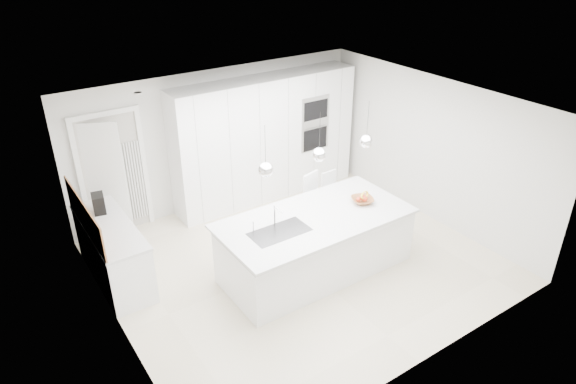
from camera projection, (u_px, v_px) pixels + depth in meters
floor at (299, 262)px, 7.97m from camera, size 5.50×5.50×0.00m
wall_back at (219, 138)px, 9.22m from camera, size 5.50×0.00×5.50m
wall_left at (109, 252)px, 6.02m from camera, size 0.00×5.00×5.00m
ceiling at (301, 107)px, 6.81m from camera, size 5.50×5.50×0.00m
tall_cabinets at (266, 139)px, 9.45m from camera, size 3.60×0.60×2.30m
oven_stack at (315, 124)px, 9.58m from camera, size 0.62×0.04×1.05m
doorway_frame at (114, 176)px, 8.33m from camera, size 1.11×0.08×2.13m
hallway_door at (100, 182)px, 8.18m from camera, size 0.76×0.38×2.00m
radiator at (135, 181)px, 8.57m from camera, size 0.32×0.04×1.40m
left_base_cabinets at (114, 253)px, 7.43m from camera, size 0.60×1.80×0.86m
left_worktop at (108, 227)px, 7.22m from camera, size 0.62×1.82×0.04m
oak_backsplash at (84, 216)px, 6.95m from camera, size 0.02×1.80×0.50m
island_base at (316, 246)px, 7.60m from camera, size 2.80×1.20×0.86m
island_worktop at (315, 218)px, 7.43m from camera, size 2.84×1.40×0.04m
island_sink at (280, 237)px, 7.10m from camera, size 0.84×0.44×0.18m
island_tap at (275, 215)px, 7.16m from camera, size 0.02×0.02×0.30m
pendant_left at (266, 170)px, 6.50m from camera, size 0.20×0.20×0.20m
pendant_mid at (319, 155)px, 6.92m from camera, size 0.20×0.20×0.20m
pendant_right at (366, 141)px, 7.34m from camera, size 0.20×0.20×0.20m
fruit_bowl at (362, 200)px, 7.79m from camera, size 0.44×0.44×0.08m
espresso_machine at (99, 203)px, 7.49m from camera, size 0.22×0.29×0.28m
bar_stool_left at (315, 207)px, 8.42m from camera, size 0.48×0.58×1.09m
bar_stool_right at (332, 200)px, 8.74m from camera, size 0.35×0.47×0.97m
apple_a at (365, 199)px, 7.76m from camera, size 0.09×0.09×0.09m
apple_b at (363, 198)px, 7.79m from camera, size 0.09×0.09×0.09m
apple_c at (361, 198)px, 7.80m from camera, size 0.07×0.07×0.07m
apple_extra_3 at (358, 199)px, 7.76m from camera, size 0.07×0.07×0.07m
banana_bunch at (365, 195)px, 7.77m from camera, size 0.24×0.17×0.22m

